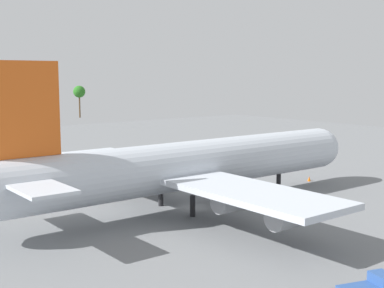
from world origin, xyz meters
The scene contains 3 objects.
ground_plane centered at (0.00, 0.00, 0.00)m, with size 236.18×236.18×0.00m, color slate.
cargo_airplane centered at (-0.12, 0.00, 5.79)m, with size 59.05×50.47×19.32m.
safety_cone_nose centered at (26.57, 1.80, 0.41)m, with size 0.57×0.57×0.81m, color orange.
Camera 1 is at (-42.70, -54.37, 17.89)m, focal length 49.15 mm.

